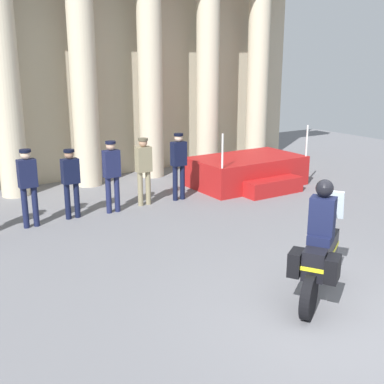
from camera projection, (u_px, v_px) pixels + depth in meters
name	position (u px, v px, depth m)	size (l,w,h in m)	color
ground_plane	(344.00, 318.00, 6.96)	(28.00, 28.00, 0.00)	slate
colonnade_backdrop	(110.00, 57.00, 14.29)	(14.19, 1.58, 6.99)	#B6AB91
reviewing_stand	(248.00, 172.00, 14.07)	(3.16, 2.35, 1.74)	#A51919
officer_in_row_1	(28.00, 182.00, 10.45)	(0.38, 0.24, 1.73)	#141938
officer_in_row_2	(71.00, 178.00, 11.05)	(0.38, 0.24, 1.61)	black
officer_in_row_3	(112.00, 171.00, 11.48)	(0.38, 0.24, 1.73)	#191E42
officer_in_row_4	(144.00, 166.00, 12.06)	(0.38, 0.24, 1.70)	#847A5B
officer_in_row_5	(179.00, 161.00, 12.51)	(0.38, 0.24, 1.75)	black
motorcycle_with_rider	(320.00, 250.00, 7.32)	(1.84, 1.25, 1.90)	black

